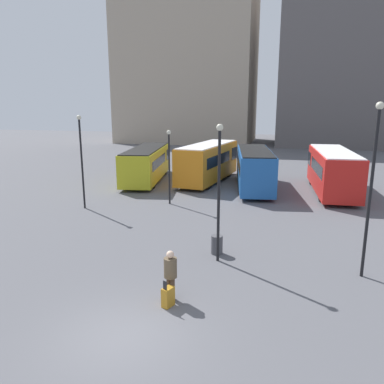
# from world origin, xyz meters

# --- Properties ---
(ground_plane) EXTENTS (160.00, 160.00, 0.00)m
(ground_plane) POSITION_xyz_m (0.00, 0.00, 0.00)
(ground_plane) COLOR #56565B
(building_block_left) EXTENTS (23.50, 16.06, 25.68)m
(building_block_left) POSITION_xyz_m (-13.97, 59.73, 12.84)
(building_block_left) COLOR tan
(building_block_left) RESTS_ON ground_plane
(building_block_right) EXTENTS (19.30, 17.29, 42.27)m
(building_block_right) POSITION_xyz_m (11.87, 59.73, 21.14)
(building_block_right) COLOR #5B5656
(building_block_right) RESTS_ON ground_plane
(bus_0) EXTENTS (4.24, 10.34, 2.90)m
(bus_0) POSITION_xyz_m (-7.69, 21.90, 1.58)
(bus_0) COLOR gold
(bus_0) RESTS_ON ground_plane
(bus_1) EXTENTS (3.79, 9.55, 3.29)m
(bus_1) POSITION_xyz_m (-2.35, 22.87, 1.78)
(bus_1) COLOR orange
(bus_1) RESTS_ON ground_plane
(bus_2) EXTENTS (3.93, 9.57, 3.12)m
(bus_2) POSITION_xyz_m (1.81, 20.90, 1.69)
(bus_2) COLOR #1E56A3
(bus_2) RESTS_ON ground_plane
(bus_3) EXTENTS (3.18, 9.76, 3.24)m
(bus_3) POSITION_xyz_m (7.67, 20.90, 1.75)
(bus_3) COLOR red
(bus_3) RESTS_ON ground_plane
(traveler) EXTENTS (0.58, 0.58, 1.75)m
(traveler) POSITION_xyz_m (0.70, 2.42, 1.04)
(traveler) COLOR #4C3828
(traveler) RESTS_ON ground_plane
(suitcase) EXTENTS (0.40, 0.49, 0.96)m
(suitcase) POSITION_xyz_m (0.77, 1.91, 0.34)
(suitcase) COLOR #B27A1E
(suitcase) RESTS_ON ground_plane
(lamp_post_0) EXTENTS (0.28, 0.28, 5.80)m
(lamp_post_0) POSITION_xyz_m (1.67, 6.01, 3.40)
(lamp_post_0) COLOR black
(lamp_post_0) RESTS_ON ground_plane
(lamp_post_1) EXTENTS (0.28, 0.28, 5.93)m
(lamp_post_1) POSITION_xyz_m (-8.28, 12.20, 3.47)
(lamp_post_1) COLOR black
(lamp_post_1) RESTS_ON ground_plane
(lamp_post_2) EXTENTS (0.28, 0.28, 4.95)m
(lamp_post_2) POSITION_xyz_m (-3.26, 14.62, 2.96)
(lamp_post_2) COLOR black
(lamp_post_2) RESTS_ON ground_plane
(lamp_post_3) EXTENTS (0.28, 0.28, 6.64)m
(lamp_post_3) POSITION_xyz_m (7.39, 5.94, 3.84)
(lamp_post_3) COLOR black
(lamp_post_3) RESTS_ON ground_plane
(trash_bin) EXTENTS (0.52, 0.52, 0.85)m
(trash_bin) POSITION_xyz_m (1.49, 6.77, 0.42)
(trash_bin) COLOR #47474C
(trash_bin) RESTS_ON ground_plane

